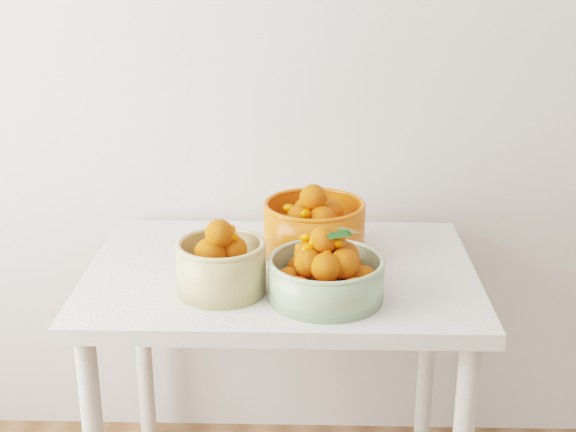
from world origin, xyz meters
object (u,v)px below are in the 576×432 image
Objects in this scene: bowl_cream at (221,264)px; bowl_orange at (314,227)px; bowl_green at (327,274)px; table at (281,302)px.

bowl_orange is (0.22, 0.24, 0.01)m from bowl_cream.
bowl_orange reaches higher than bowl_cream.
bowl_green is (0.25, -0.03, -0.01)m from bowl_cream.
bowl_cream is 0.99× the size of bowl_green.
bowl_orange is at bearing 96.08° from bowl_green.
bowl_cream is at bearing 173.47° from bowl_green.
bowl_green is 0.27m from bowl_orange.
table is 0.26m from bowl_green.
bowl_cream is 0.25m from bowl_green.
bowl_cream reaches higher than table.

